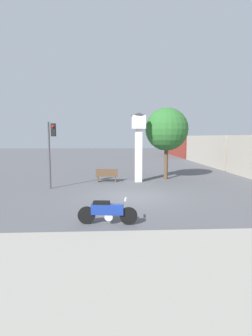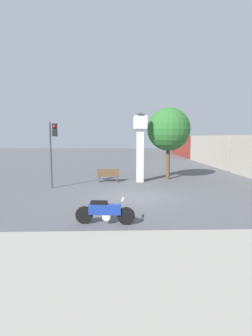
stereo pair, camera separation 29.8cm
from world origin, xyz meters
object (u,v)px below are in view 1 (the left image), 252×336
object	(u,v)px
motorcycle	(107,212)
traffic_light	(51,143)
freight_train	(213,150)
street_tree	(167,129)
bench	(107,175)
clock_tower	(139,137)

from	to	relation	value
motorcycle	traffic_light	distance (m)	8.24
freight_train	traffic_light	bearing A→B (deg)	-138.23
freight_train	street_tree	bearing A→B (deg)	-126.22
traffic_light	bench	distance (m)	4.75
freight_train	clock_tower	bearing A→B (deg)	-130.49
street_tree	freight_train	bearing A→B (deg)	53.78
motorcycle	bench	size ratio (longest dim) A/B	1.41
clock_tower	street_tree	distance (m)	2.57
motorcycle	traffic_light	size ratio (longest dim) A/B	0.54
clock_tower	freight_train	xyz separation A→B (m)	(10.19, 11.94, -1.57)
clock_tower	freight_train	world-z (taller)	clock_tower
traffic_light	street_tree	xyz separation A→B (m)	(7.94, 3.35, 0.94)
clock_tower	street_tree	xyz separation A→B (m)	(2.26, 1.11, 0.55)
motorcycle	street_tree	distance (m)	11.73
street_tree	bench	size ratio (longest dim) A/B	3.41
motorcycle	freight_train	distance (m)	24.53
motorcycle	bench	distance (m)	9.36
clock_tower	freight_train	bearing A→B (deg)	49.51
clock_tower	traffic_light	size ratio (longest dim) A/B	1.19
motorcycle	freight_train	xyz separation A→B (m)	(12.29, 21.20, 1.22)
traffic_light	motorcycle	bearing A→B (deg)	-62.97
motorcycle	bench	xyz separation A→B (m)	(-0.20, 9.36, 0.01)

